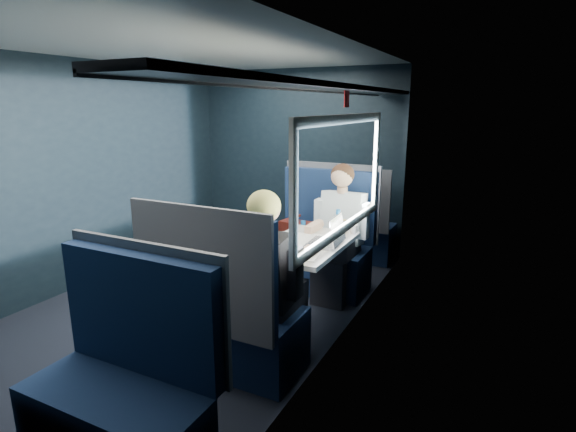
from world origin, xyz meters
The scene contains 13 objects.
ground centered at (0.00, 0.00, -0.01)m, with size 2.80×4.20×0.01m, color black.
room_shell centered at (0.02, 0.00, 1.48)m, with size 3.00×4.40×2.40m.
table centered at (1.03, 0.00, 0.66)m, with size 0.62×1.00×0.74m.
seat_bay_near centered at (0.84, 0.87, 0.42)m, with size 1.04×0.62×1.26m.
seat_bay_far centered at (0.85, -0.87, 0.41)m, with size 1.04×0.62×1.26m.
seat_row_front centered at (0.85, 1.80, 0.41)m, with size 1.04×0.51×1.16m.
seat_row_back centered at (0.85, -1.80, 0.41)m, with size 1.04×0.51×1.16m.
man centered at (1.10, 0.70, 0.72)m, with size 0.53×0.56×1.32m.
woman centered at (1.10, -0.71, 0.73)m, with size 0.53×0.56×1.32m.
papers centered at (1.00, -0.11, 0.74)m, with size 0.50×0.72×0.01m, color white.
laptop centered at (1.26, 0.03, 0.81)m, with size 0.26×0.34×0.24m.
bottle_small centered at (1.24, 0.29, 0.85)m, with size 0.07×0.07×0.24m.
cup centered at (1.33, 0.44, 0.78)m, with size 0.06×0.06×0.08m, color white.
Camera 1 is at (2.51, -3.24, 1.85)m, focal length 28.00 mm.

